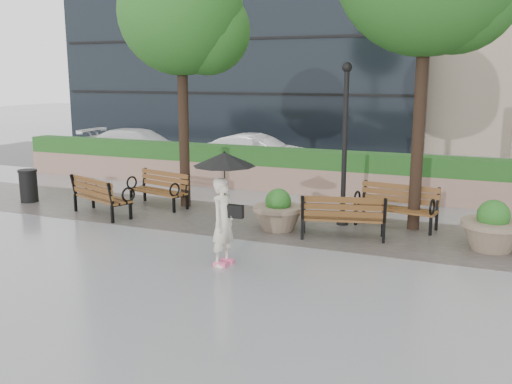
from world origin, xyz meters
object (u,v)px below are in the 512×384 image
at_px(bench_3, 396,215).
at_px(trash_bin, 29,187).
at_px(bench_2, 343,226).
at_px(bench_1, 159,197).
at_px(bench_0, 102,204).
at_px(car_right, 257,153).
at_px(pedestrian, 224,198).
at_px(lamppost, 344,155).
at_px(planter_right, 492,231).
at_px(car_left, 140,147).
at_px(planter_left, 278,214).

distance_m(bench_3, trash_bin, 10.37).
bearing_deg(bench_2, bench_1, -24.95).
relative_size(bench_0, car_right, 0.48).
bearing_deg(pedestrian, lamppost, -11.24).
relative_size(trash_bin, lamppost, 0.23).
bearing_deg(bench_3, planter_right, -17.47).
relative_size(bench_3, trash_bin, 2.22).
relative_size(bench_2, car_left, 0.40).
relative_size(lamppost, car_right, 0.92).
xyz_separation_m(bench_1, pedestrian, (3.86, -3.77, 1.05)).
bearing_deg(trash_bin, bench_2, -1.14).
distance_m(bench_2, pedestrian, 3.30).
bearing_deg(bench_2, car_left, -49.33).
height_order(bench_3, planter_left, bench_3).
relative_size(planter_left, planter_right, 0.92).
height_order(bench_0, bench_3, bench_3).
distance_m(bench_3, pedestrian, 4.94).
relative_size(bench_3, pedestrian, 0.91).
bearing_deg(car_right, bench_3, -136.26).
bearing_deg(pedestrian, bench_3, -24.52).
bearing_deg(bench_3, bench_2, -115.63).
bearing_deg(planter_right, lamppost, 166.30).
bearing_deg(lamppost, bench_2, -75.49).
distance_m(bench_2, planter_left, 1.61).
bearing_deg(lamppost, bench_3, 9.95).
distance_m(bench_0, planter_right, 9.50).
height_order(bench_0, bench_2, bench_0).
bearing_deg(lamppost, bench_1, -179.21).
distance_m(trash_bin, pedestrian, 8.24).
xyz_separation_m(bench_3, trash_bin, (-10.29, -1.21, 0.14)).
xyz_separation_m(planter_left, planter_right, (4.71, 0.22, 0.03)).
bearing_deg(lamppost, planter_left, -140.93).
height_order(bench_3, car_left, car_left).
height_order(bench_2, pedestrian, pedestrian).
xyz_separation_m(planter_right, pedestrian, (-4.77, -3.01, 0.91)).
bearing_deg(pedestrian, bench_1, 54.02).
relative_size(bench_3, planter_right, 1.55).
height_order(planter_left, car_left, car_left).
relative_size(bench_3, car_right, 0.47).
relative_size(lamppost, car_left, 0.79).
xyz_separation_m(bench_2, planter_left, (-1.60, 0.13, 0.09)).
xyz_separation_m(bench_2, car_left, (-10.44, 7.50, 0.42)).
distance_m(bench_0, trash_bin, 3.03).
xyz_separation_m(car_left, car_right, (5.15, 0.15, -0.02)).
height_order(planter_left, lamppost, lamppost).
bearing_deg(planter_left, planter_right, 2.68).
bearing_deg(car_left, planter_right, -121.03).
bearing_deg(planter_left, lamppost, 39.07).
xyz_separation_m(lamppost, pedestrian, (-1.36, -3.84, -0.39)).
height_order(lamppost, pedestrian, lamppost).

